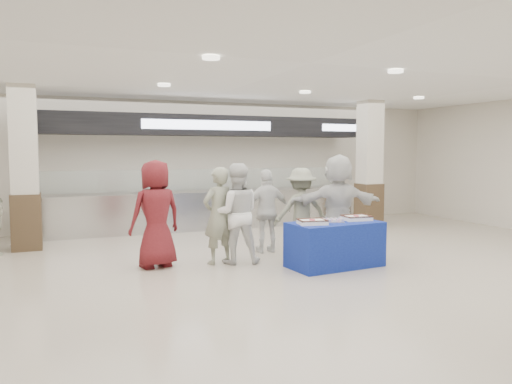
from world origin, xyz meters
name	(u,v)px	position (x,y,z in m)	size (l,w,h in m)	color
ground	(309,280)	(0.00, 0.00, 0.00)	(14.00, 14.00, 0.00)	beige
serving_line	(205,182)	(0.00, 5.40, 1.16)	(8.70, 0.85, 2.80)	#B4B6BB
column_left	(25,172)	(-4.00, 4.20, 1.53)	(0.55, 0.55, 3.20)	#3B2B1A
column_right	(369,167)	(4.00, 4.20, 1.53)	(0.55, 0.55, 3.20)	#3B2B1A
display_table	(335,244)	(0.83, 0.64, 0.38)	(1.55, 0.78, 0.75)	navy
sheet_cake_left	(312,221)	(0.36, 0.57, 0.80)	(0.49, 0.41, 0.09)	white
sheet_cake_right	(356,217)	(1.30, 0.71, 0.80)	(0.47, 0.38, 0.10)	white
cupcake_tray	(333,220)	(0.81, 0.68, 0.78)	(0.41, 0.36, 0.06)	silver
civilian_maroon	(156,214)	(-1.94, 1.72, 0.90)	(0.87, 0.57, 1.79)	maroon
soldier_a	(218,216)	(-0.90, 1.59, 0.83)	(0.61, 0.40, 1.66)	gray
chef_tall	(236,213)	(-0.60, 1.51, 0.86)	(0.84, 0.65, 1.72)	white
chef_short	(267,211)	(0.27, 2.16, 0.79)	(0.93, 0.39, 1.59)	white
soldier_b	(301,210)	(0.86, 1.92, 0.81)	(1.04, 0.60, 1.61)	gray
civilian_white	(338,205)	(1.37, 1.44, 0.94)	(1.74, 0.55, 1.87)	silver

